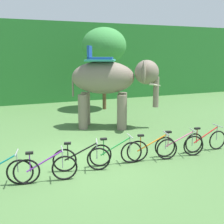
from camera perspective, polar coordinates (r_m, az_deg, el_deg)
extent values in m
plane|color=#4C753D|center=(9.21, -5.10, -9.78)|extent=(80.00, 80.00, 0.00)
cube|color=#28702D|center=(22.46, -16.00, 10.04)|extent=(36.00, 6.00, 5.61)
cylinder|color=brown|center=(17.04, -1.62, 5.46)|extent=(0.23, 0.23, 2.93)
ellipsoid|color=#3D8E42|center=(16.93, -1.67, 13.67)|extent=(2.68, 2.68, 2.16)
ellipsoid|color=gray|center=(12.69, -1.91, 7.22)|extent=(3.22, 2.54, 1.50)
cylinder|color=gray|center=(13.23, 2.19, 0.63)|extent=(0.44, 0.44, 1.60)
cylinder|color=gray|center=(12.47, 2.06, -0.07)|extent=(0.44, 0.44, 1.60)
cylinder|color=gray|center=(13.41, -5.51, 0.74)|extent=(0.44, 0.44, 1.60)
cylinder|color=gray|center=(12.67, -6.09, 0.05)|extent=(0.44, 0.44, 1.60)
ellipsoid|color=gray|center=(12.62, 7.25, 8.24)|extent=(1.43, 1.38, 1.10)
ellipsoid|color=gray|center=(13.22, 6.46, 8.65)|extent=(0.51, 0.82, 0.96)
ellipsoid|color=gray|center=(11.99, 6.68, 8.30)|extent=(0.51, 0.82, 0.96)
cylinder|color=gray|center=(12.74, 9.17, 4.15)|extent=(0.26, 0.26, 1.40)
cone|color=beige|center=(12.91, 8.92, 5.82)|extent=(0.56, 0.36, 0.21)
cone|color=beige|center=(12.47, 9.08, 5.60)|extent=(0.56, 0.36, 0.21)
cube|color=teal|center=(12.66, -2.39, 10.74)|extent=(1.75, 1.77, 0.08)
cube|color=#1E4799|center=(12.66, -2.40, 11.15)|extent=(1.38, 1.29, 0.10)
cube|color=#1E4799|center=(12.72, -4.70, 12.38)|extent=(0.49, 0.85, 0.56)
cylinder|color=gray|center=(12.96, -8.18, 5.20)|extent=(0.08, 0.08, 0.90)
torus|color=black|center=(7.79, -18.65, -11.79)|extent=(0.71, 0.18, 0.71)
cylinder|color=#9E9EA3|center=(7.69, -19.16, -9.88)|extent=(0.03, 0.03, 0.55)
cylinder|color=#9E9EA3|center=(7.60, -19.31, -7.98)|extent=(0.13, 0.52, 0.03)
torus|color=black|center=(7.75, -17.39, -11.83)|extent=(0.71, 0.14, 0.71)
torus|color=black|center=(7.75, -9.85, -11.42)|extent=(0.71, 0.14, 0.71)
cylinder|color=purple|center=(7.64, -13.90, -9.94)|extent=(0.97, 0.17, 0.54)
cylinder|color=purple|center=(7.64, -16.76, -10.01)|extent=(0.03, 0.03, 0.52)
cube|color=black|center=(7.55, -16.88, -8.18)|extent=(0.21, 0.12, 0.06)
cylinder|color=#9E9EA3|center=(7.64, -10.30, -9.52)|extent=(0.03, 0.03, 0.55)
cylinder|color=#9E9EA3|center=(7.55, -10.38, -7.61)|extent=(0.10, 0.52, 0.03)
torus|color=black|center=(8.26, -9.85, -9.90)|extent=(0.70, 0.25, 0.71)
torus|color=black|center=(8.25, -2.81, -9.77)|extent=(0.70, 0.25, 0.71)
cylinder|color=black|center=(8.15, -6.55, -8.23)|extent=(0.94, 0.31, 0.54)
cylinder|color=black|center=(8.16, -9.21, -8.20)|extent=(0.03, 0.03, 0.52)
cube|color=black|center=(8.08, -9.28, -6.47)|extent=(0.22, 0.15, 0.06)
cylinder|color=#9E9EA3|center=(8.15, -3.18, -7.95)|extent=(0.03, 0.03, 0.55)
cylinder|color=#9E9EA3|center=(8.06, -3.21, -6.15)|extent=(0.18, 0.51, 0.03)
torus|color=black|center=(8.52, -2.41, -9.04)|extent=(0.71, 0.14, 0.71)
torus|color=black|center=(8.77, 4.05, -8.43)|extent=(0.71, 0.14, 0.71)
cylinder|color=green|center=(8.54, 0.71, -7.19)|extent=(0.97, 0.17, 0.54)
cylinder|color=green|center=(8.45, -1.76, -7.33)|extent=(0.03, 0.03, 0.52)
cube|color=black|center=(8.37, -1.77, -5.65)|extent=(0.21, 0.12, 0.06)
cylinder|color=#9E9EA3|center=(8.66, 3.76, -6.72)|extent=(0.03, 0.03, 0.55)
cylinder|color=#9E9EA3|center=(8.58, 3.79, -5.01)|extent=(0.10, 0.52, 0.03)
torus|color=black|center=(8.90, 5.31, -8.14)|extent=(0.71, 0.19, 0.71)
torus|color=black|center=(9.21, 11.38, -7.63)|extent=(0.71, 0.19, 0.71)
cylinder|color=orange|center=(8.95, 8.29, -6.40)|extent=(0.96, 0.24, 0.54)
cylinder|color=orange|center=(8.84, 5.97, -6.51)|extent=(0.03, 0.03, 0.52)
cube|color=black|center=(8.76, 6.01, -4.90)|extent=(0.22, 0.14, 0.06)
cylinder|color=#9E9EA3|center=(9.10, 11.15, -6.00)|extent=(0.03, 0.03, 0.55)
cylinder|color=#9E9EA3|center=(9.02, 11.22, -4.37)|extent=(0.14, 0.52, 0.03)
torus|color=black|center=(9.42, 10.99, -7.16)|extent=(0.70, 0.23, 0.71)
torus|color=black|center=(9.76, 16.63, -6.76)|extent=(0.70, 0.23, 0.71)
cylinder|color=pink|center=(9.49, 13.80, -5.55)|extent=(0.95, 0.30, 0.54)
cylinder|color=pink|center=(9.37, 11.64, -5.62)|extent=(0.03, 0.03, 0.52)
cube|color=black|center=(9.29, 11.71, -4.09)|extent=(0.22, 0.15, 0.06)
cylinder|color=#9E9EA3|center=(9.66, 16.46, -5.21)|extent=(0.03, 0.03, 0.55)
cylinder|color=#9E9EA3|center=(9.59, 16.55, -3.66)|extent=(0.17, 0.51, 0.03)
torus|color=black|center=(10.06, 16.73, -6.21)|extent=(0.71, 0.09, 0.71)
torus|color=black|center=(10.66, 21.13, -5.49)|extent=(0.71, 0.09, 0.71)
cylinder|color=red|center=(10.26, 18.98, -4.53)|extent=(0.97, 0.10, 0.54)
cylinder|color=red|center=(10.04, 17.29, -4.72)|extent=(0.03, 0.03, 0.52)
cube|color=black|center=(9.97, 17.38, -3.29)|extent=(0.21, 0.11, 0.06)
cylinder|color=#9E9EA3|center=(10.55, 21.04, -4.08)|extent=(0.03, 0.03, 0.55)
cylinder|color=#9E9EA3|center=(10.48, 21.15, -2.66)|extent=(0.06, 0.52, 0.03)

